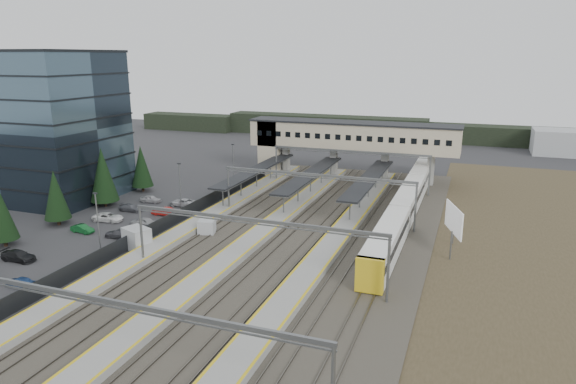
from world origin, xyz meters
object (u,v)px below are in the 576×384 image
at_px(relay_cabin_far, 207,227).
at_px(train, 408,200).
at_px(footbridge, 338,138).
at_px(billboard, 454,221).
at_px(relay_cabin_near, 137,238).
at_px(office_building, 39,125).

xyz_separation_m(relay_cabin_far, train, (24.19, 19.16, 1.06)).
distance_m(relay_cabin_far, footbridge, 39.71).
distance_m(train, billboard, 16.07).
bearing_deg(footbridge, relay_cabin_near, -106.40).
height_order(office_building, relay_cabin_near, office_building).
relative_size(train, billboard, 9.40).
relative_size(relay_cabin_near, relay_cabin_far, 1.53).
bearing_deg(relay_cabin_near, relay_cabin_far, 53.60).
relative_size(office_building, relay_cabin_far, 9.53).
relative_size(relay_cabin_near, train, 0.06).
bearing_deg(relay_cabin_near, footbridge, 73.60).
distance_m(relay_cabin_far, billboard, 31.86).
bearing_deg(billboard, relay_cabin_far, -171.12).
height_order(relay_cabin_far, billboard, billboard).
height_order(relay_cabin_near, train, train).
xyz_separation_m(relay_cabin_near, relay_cabin_far, (5.62, 7.63, -0.35)).
xyz_separation_m(relay_cabin_near, train, (29.81, 26.78, 0.71)).
bearing_deg(billboard, relay_cabin_near, -161.28).
bearing_deg(train, relay_cabin_far, -141.62).
height_order(relay_cabin_near, footbridge, footbridge).
relative_size(footbridge, billboard, 6.32).
xyz_separation_m(train, billboard, (7.15, -14.26, 1.91)).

